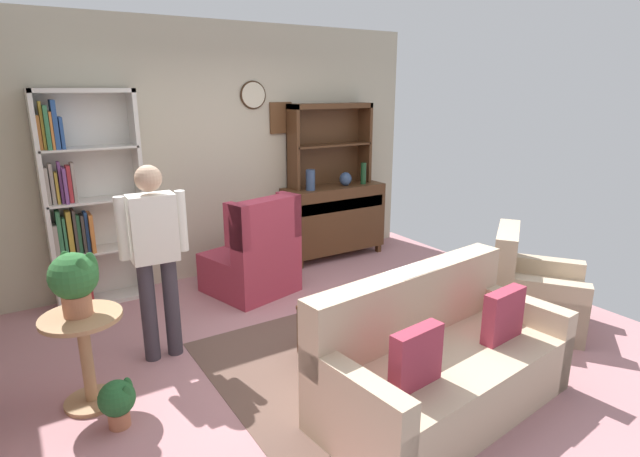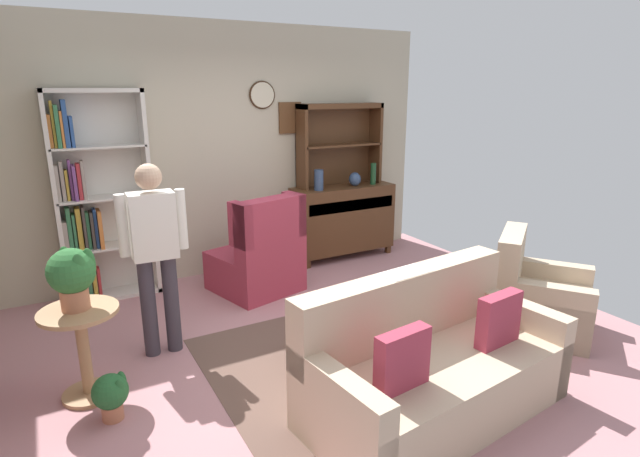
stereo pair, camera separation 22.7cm
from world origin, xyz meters
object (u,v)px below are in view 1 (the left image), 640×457
object	(u,v)px
armchair_floral	(532,294)
potted_plant_small	(118,401)
wingback_chair	(255,259)
sideboard_hutch	(329,133)
couch_floral	(439,363)
bottle_wine	(363,173)
vase_tall	(310,180)
coffee_table	(354,313)
book_stack	(346,308)
sideboard	(334,218)
person_reading	(155,250)
plant_stand	(85,350)
bookshelf	(86,204)
vase_round	(346,179)
potted_plant_large	(74,279)

from	to	relation	value
armchair_floral	potted_plant_small	xyz separation A→B (m)	(-3.50, 0.48, -0.10)
wingback_chair	potted_plant_small	size ratio (longest dim) A/B	3.28
sideboard_hutch	potted_plant_small	bearing A→B (deg)	-144.15
armchair_floral	couch_floral	bearing A→B (deg)	-164.98
sideboard_hutch	bottle_wine	bearing A→B (deg)	-26.96
vase_tall	couch_floral	bearing A→B (deg)	-104.74
coffee_table	book_stack	distance (m)	0.16
sideboard	bottle_wine	xyz separation A→B (m)	(0.39, -0.09, 0.55)
armchair_floral	coffee_table	distance (m)	1.74
armchair_floral	person_reading	size ratio (longest dim) A/B	0.69
armchair_floral	potted_plant_small	size ratio (longest dim) A/B	3.35
wingback_chair	coffee_table	size ratio (longest dim) A/B	1.31
plant_stand	vase_tall	bearing A→B (deg)	30.77
person_reading	book_stack	size ratio (longest dim) A/B	8.49
bookshelf	sideboard_hutch	distance (m)	2.89
vase_round	coffee_table	distance (m)	2.57
plant_stand	coffee_table	world-z (taller)	plant_stand
potted_plant_small	book_stack	world-z (taller)	book_stack
bookshelf	sideboard_hutch	world-z (taller)	bookshelf
vase_tall	wingback_chair	size ratio (longest dim) A/B	0.23
vase_round	potted_plant_large	xyz separation A→B (m)	(-3.30, -1.65, -0.09)
vase_tall	potted_plant_small	size ratio (longest dim) A/B	0.77
vase_round	potted_plant_large	bearing A→B (deg)	-153.48
potted_plant_small	vase_round	bearing A→B (deg)	32.53
vase_tall	armchair_floral	distance (m)	2.74
bookshelf	plant_stand	world-z (taller)	bookshelf
sideboard_hutch	plant_stand	distance (m)	3.84
sideboard_hutch	book_stack	xyz separation A→B (m)	(-1.35, -2.30, -1.11)
couch_floral	sideboard_hutch	bearing A→B (deg)	69.60
bookshelf	couch_floral	distance (m)	3.59
potted_plant_large	coffee_table	bearing A→B (deg)	-12.59
potted_plant_large	armchair_floral	bearing A→B (deg)	-13.47
couch_floral	book_stack	distance (m)	0.85
sideboard_hutch	book_stack	distance (m)	2.89
book_stack	bottle_wine	bearing A→B (deg)	50.47
vase_tall	potted_plant_large	world-z (taller)	vase_tall
potted_plant_large	vase_tall	bearing A→B (deg)	30.44
vase_tall	bottle_wine	distance (m)	0.78
bookshelf	wingback_chair	distance (m)	1.72
bottle_wine	plant_stand	distance (m)	3.97
bookshelf	book_stack	world-z (taller)	bookshelf
potted_plant_small	coffee_table	world-z (taller)	coffee_table
sideboard	sideboard_hutch	world-z (taller)	sideboard_hutch
couch_floral	armchair_floral	distance (m)	1.67
sideboard	couch_floral	xyz separation A→B (m)	(-1.16, -3.01, -0.20)
book_stack	bookshelf	bearing A→B (deg)	123.10
vase_tall	plant_stand	bearing A→B (deg)	-149.23
bottle_wine	coffee_table	distance (m)	2.71
potted_plant_large	vase_round	bearing A→B (deg)	26.52
wingback_chair	potted_plant_small	xyz separation A→B (m)	(-1.68, -1.52, -0.20)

